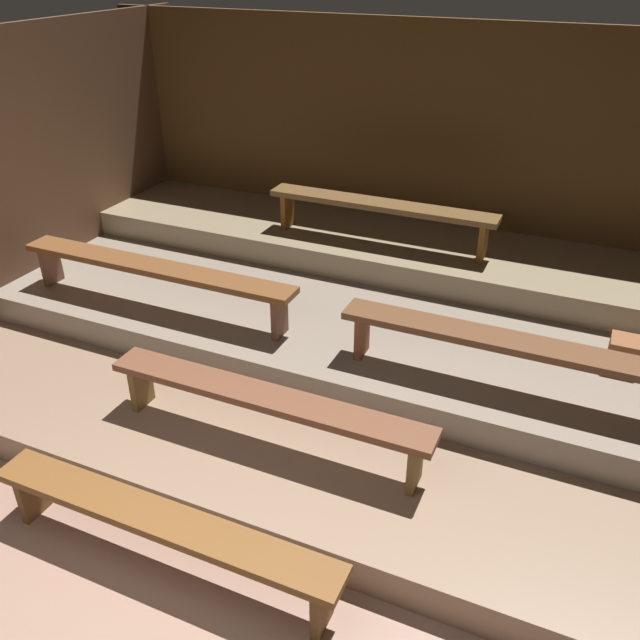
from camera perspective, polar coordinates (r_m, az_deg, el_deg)
The scene contains 11 objects.
ground at distance 5.28m, azimuth -1.33°, elevation -8.50°, with size 6.91×6.06×0.08m, color #9D7865.
wall_back at distance 6.92m, azimuth 8.22°, elevation 13.36°, with size 6.91×0.06×2.63m, color brown.
platform_lower at distance 5.66m, azimuth 1.42°, elevation -3.55°, with size 6.11×3.98×0.24m, color #93765D.
platform_middle at distance 6.02m, azimuth 3.67°, elevation 1.25°, with size 6.11×2.77×0.24m, color gray.
platform_upper at distance 6.58m, azimuth 6.16°, elevation 6.06°, with size 6.11×1.22×0.24m, color gray.
bench_floor_center at distance 4.07m, azimuth -13.49°, elevation -16.62°, with size 2.25×0.26×0.40m.
bench_lower_center at distance 4.44m, azimuth -4.65°, elevation -7.00°, with size 2.31×0.26×0.40m.
bench_middle_left at distance 5.75m, azimuth -13.98°, elevation 4.08°, with size 2.58×0.26×0.40m.
bench_middle_right at distance 4.70m, azimuth 17.10°, elevation -2.45°, with size 2.58×0.26×0.40m.
bench_upper_center at distance 6.29m, azimuth 5.21°, elevation 9.46°, with size 2.18×0.26×0.40m.
wooden_crate_middle at distance 5.36m, azimuth 24.65°, elevation -2.61°, with size 0.23×0.23×0.23m, color brown.
Camera 1 is at (1.80, -1.11, 3.22)m, focal length 37.38 mm.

